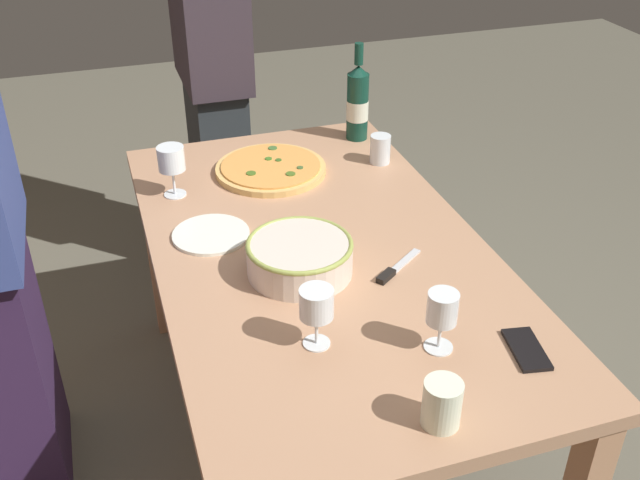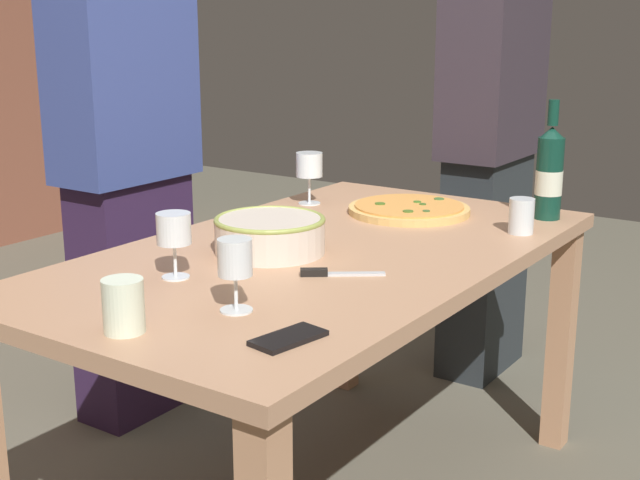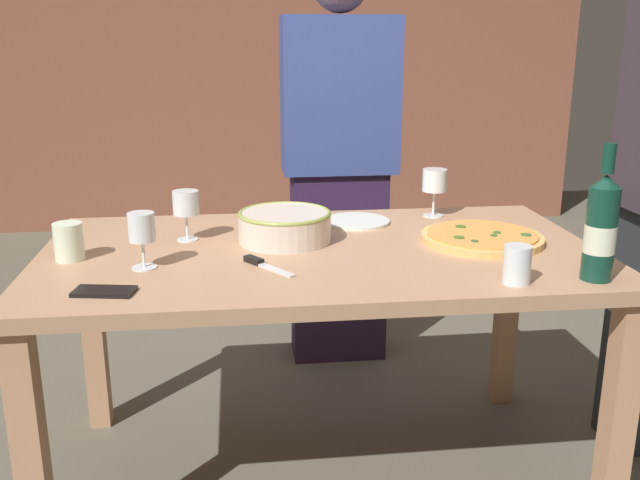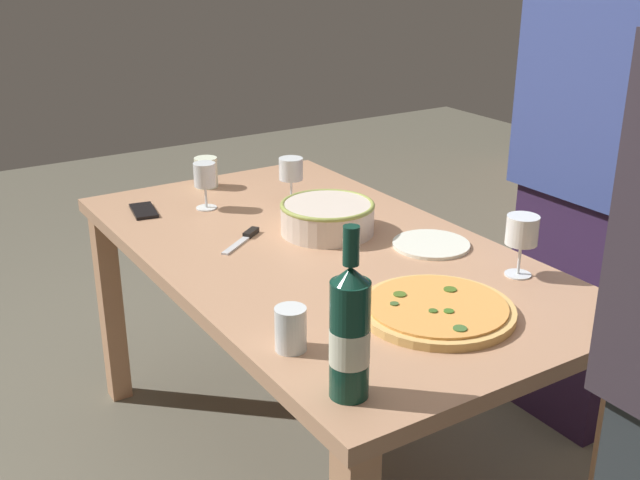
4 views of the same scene
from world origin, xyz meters
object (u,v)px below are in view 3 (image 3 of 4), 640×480
object	(u,v)px
dining_table	(320,279)
cup_ceramic	(517,265)
pizza	(482,237)
cup_amber	(69,242)
pizza_knife	(263,264)
cell_phone	(104,291)
wine_glass_far_left	(435,182)
person_guest_left	(339,167)
side_plate	(356,221)
wine_glass_by_bottle	(142,230)
serving_bowl	(285,225)
wine_glass_near_pizza	(186,205)
wine_bottle	(601,228)

from	to	relation	value
dining_table	cup_ceramic	bearing A→B (deg)	-38.58
pizza	cup_amber	xyz separation A→B (m)	(-1.19, -0.04, 0.04)
cup_ceramic	pizza_knife	bearing A→B (deg)	161.28
cell_phone	wine_glass_far_left	bearing A→B (deg)	133.33
cup_ceramic	person_guest_left	distance (m)	1.27
pizza_knife	side_plate	bearing A→B (deg)	52.32
pizza_knife	pizza	bearing A→B (deg)	13.47
person_guest_left	cup_amber	bearing A→B (deg)	-32.26
wine_glass_by_bottle	cup_amber	world-z (taller)	wine_glass_by_bottle
cup_ceramic	person_guest_left	size ratio (longest dim) A/B	0.06
wine_glass_far_left	pizza_knife	xyz separation A→B (m)	(-0.60, -0.48, -0.11)
serving_bowl	person_guest_left	xyz separation A→B (m)	(0.28, 0.80, 0.03)
pizza	wine_glass_near_pizza	size ratio (longest dim) A/B	2.40
serving_bowl	cup_amber	distance (m)	0.61
wine_bottle	cell_phone	distance (m)	1.22
pizza	cell_phone	world-z (taller)	pizza
dining_table	cell_phone	size ratio (longest dim) A/B	11.11
cup_ceramic	wine_bottle	bearing A→B (deg)	1.25
dining_table	cup_ceramic	xyz separation A→B (m)	(0.45, -0.36, 0.14)
pizza_knife	person_guest_left	xyz separation A→B (m)	(0.36, 1.03, 0.07)
wine_glass_far_left	cell_phone	xyz separation A→B (m)	(-0.99, -0.64, -0.11)
pizza	wine_glass_far_left	world-z (taller)	wine_glass_far_left
serving_bowl	wine_glass_near_pizza	xyz separation A→B (m)	(-0.29, 0.05, 0.06)
cup_amber	pizza_knife	world-z (taller)	cup_amber
dining_table	serving_bowl	size ratio (longest dim) A/B	5.73
pizza	cell_phone	distance (m)	1.10
pizza	cup_ceramic	distance (m)	0.37
side_plate	cell_phone	world-z (taller)	same
wine_bottle	person_guest_left	distance (m)	1.32
pizza_knife	person_guest_left	distance (m)	1.09
wine_glass_by_bottle	serving_bowl	bearing A→B (deg)	28.64
wine_glass_by_bottle	side_plate	world-z (taller)	wine_glass_by_bottle
wine_glass_by_bottle	cup_ceramic	world-z (taller)	wine_glass_by_bottle
dining_table	wine_glass_near_pizza	bearing A→B (deg)	160.92
cup_amber	side_plate	bearing A→B (deg)	19.60
serving_bowl	wine_glass_by_bottle	size ratio (longest dim) A/B	1.85
wine_glass_far_left	cell_phone	size ratio (longest dim) A/B	1.13
pizza_knife	person_guest_left	bearing A→B (deg)	70.94
wine_bottle	wine_glass_by_bottle	xyz separation A→B (m)	(-1.14, 0.23, -0.03)
pizza	pizza_knife	bearing A→B (deg)	-166.53
side_plate	cup_amber	bearing A→B (deg)	-160.40
pizza_knife	cup_ceramic	bearing A→B (deg)	-18.72
wine_glass_far_left	cup_amber	size ratio (longest dim) A/B	1.56
wine_glass_by_bottle	person_guest_left	xyz separation A→B (m)	(0.67, 1.01, -0.02)
wine_glass_far_left	person_guest_left	world-z (taller)	person_guest_left
wine_bottle	cup_amber	bearing A→B (deg)	166.50
cell_phone	person_guest_left	distance (m)	1.41
wine_glass_by_bottle	side_plate	bearing A→B (deg)	32.11
wine_glass_far_left	side_plate	distance (m)	0.31
wine_glass_far_left	cup_ceramic	distance (m)	0.70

